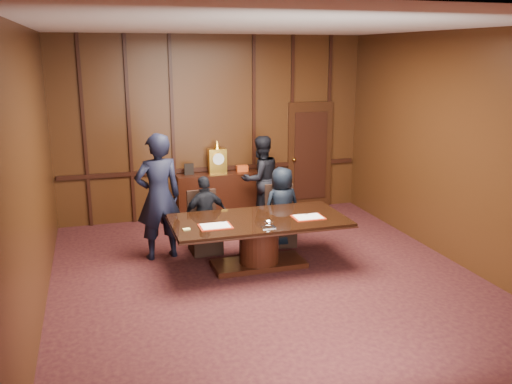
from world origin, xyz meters
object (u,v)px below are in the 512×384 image
(signatory_left, at_px, (205,215))
(signatory_right, at_px, (282,207))
(witness_left, at_px, (159,197))
(witness_right, at_px, (261,179))
(sideboard, at_px, (218,194))
(conference_table, at_px, (259,235))

(signatory_left, height_order, signatory_right, signatory_right)
(signatory_left, bearing_deg, witness_left, -13.29)
(signatory_left, relative_size, witness_right, 0.77)
(sideboard, relative_size, signatory_left, 1.25)
(conference_table, height_order, signatory_right, signatory_right)
(sideboard, height_order, conference_table, sideboard)
(conference_table, xyz_separation_m, witness_right, (0.72, 2.20, 0.32))
(sideboard, height_order, witness_left, witness_left)
(witness_left, bearing_deg, conference_table, 139.57)
(conference_table, distance_m, witness_left, 1.68)
(conference_table, xyz_separation_m, signatory_left, (-0.65, 0.80, 0.13))
(signatory_right, height_order, witness_right, witness_right)
(conference_table, relative_size, witness_right, 1.58)
(signatory_right, height_order, witness_left, witness_left)
(conference_table, relative_size, signatory_right, 1.95)
(sideboard, relative_size, witness_right, 0.97)
(conference_table, relative_size, signatory_left, 2.05)
(conference_table, bearing_deg, signatory_right, 50.91)
(conference_table, height_order, witness_left, witness_left)
(witness_left, bearing_deg, sideboard, -136.58)
(conference_table, relative_size, witness_left, 1.31)
(sideboard, bearing_deg, witness_left, -126.95)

